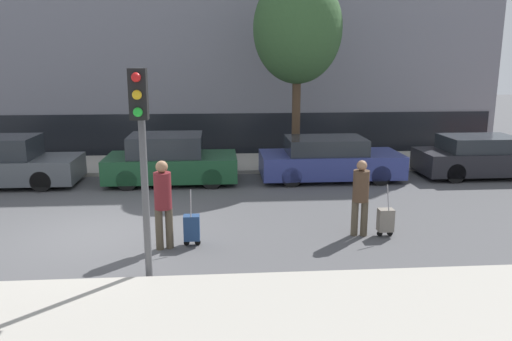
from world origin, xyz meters
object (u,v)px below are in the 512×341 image
at_px(trolley_right, 386,220).
at_px(pedestrian_right, 361,194).
at_px(traffic_light, 141,133).
at_px(pedestrian_left, 163,199).
at_px(parked_car_1, 170,161).
at_px(parked_car_3, 482,157).
at_px(parked_car_2, 329,160).
at_px(trolley_left, 192,228).
at_px(bare_tree_near_crossing, 298,29).

bearing_deg(trolley_right, pedestrian_right, 170.76).
bearing_deg(traffic_light, pedestrian_left, 84.30).
bearing_deg(pedestrian_left, parked_car_1, -101.15).
xyz_separation_m(parked_car_3, pedestrian_right, (-5.44, -5.11, 0.31)).
bearing_deg(parked_car_3, parked_car_2, -179.38).
bearing_deg(parked_car_1, parked_car_2, 0.16).
bearing_deg(pedestrian_right, parked_car_1, -39.46).
height_order(trolley_left, traffic_light, traffic_light).
bearing_deg(trolley_right, parked_car_3, 46.74).
relative_size(parked_car_2, pedestrian_left, 2.42).
distance_m(trolley_right, bare_tree_near_crossing, 8.01).
xyz_separation_m(trolley_left, bare_tree_near_crossing, (3.19, 6.94, 4.25)).
height_order(parked_car_2, pedestrian_right, pedestrian_right).
distance_m(parked_car_1, bare_tree_near_crossing, 5.90).
bearing_deg(pedestrian_right, traffic_light, 33.15).
bearing_deg(pedestrian_right, trolley_left, 14.18).
xyz_separation_m(parked_car_3, trolley_left, (-8.98, -5.42, -0.25)).
xyz_separation_m(trolley_left, pedestrian_right, (3.54, 0.31, 0.56)).
height_order(parked_car_1, parked_car_2, parked_car_1).
xyz_separation_m(parked_car_2, trolley_right, (0.08, -5.14, -0.27)).
bearing_deg(parked_car_1, traffic_light, -88.14).
bearing_deg(pedestrian_left, bare_tree_near_crossing, -132.69).
height_order(parked_car_1, pedestrian_left, pedestrian_left).
height_order(parked_car_3, bare_tree_near_crossing, bare_tree_near_crossing).
xyz_separation_m(pedestrian_left, trolley_left, (0.53, 0.14, -0.65)).
relative_size(parked_car_1, pedestrian_left, 2.18).
relative_size(parked_car_2, parked_car_3, 1.06).
distance_m(parked_car_1, trolley_right, 7.16).
bearing_deg(pedestrian_left, trolley_right, 169.53).
distance_m(parked_car_1, parked_car_2, 4.90).
bearing_deg(pedestrian_right, parked_car_3, -127.58).
distance_m(trolley_left, bare_tree_near_crossing, 8.74).
relative_size(parked_car_1, pedestrian_right, 2.38).
distance_m(parked_car_1, pedestrian_left, 5.52).
relative_size(parked_car_3, bare_tree_near_crossing, 0.65).
distance_m(trolley_left, traffic_light, 2.76).
height_order(pedestrian_left, trolley_right, pedestrian_left).
height_order(parked_car_2, bare_tree_near_crossing, bare_tree_near_crossing).
bearing_deg(pedestrian_left, pedestrian_right, 171.36).
distance_m(parked_car_1, traffic_light, 7.17).
height_order(parked_car_1, traffic_light, traffic_light).
bearing_deg(traffic_light, trolley_right, 20.57).
distance_m(trolley_left, trolley_right, 4.09).
relative_size(parked_car_2, trolley_left, 3.69).
distance_m(pedestrian_right, bare_tree_near_crossing, 7.60).
xyz_separation_m(pedestrian_right, traffic_light, (-4.21, -1.87, 1.62)).
height_order(pedestrian_left, traffic_light, traffic_light).
bearing_deg(trolley_left, parked_car_3, 31.12).
height_order(parked_car_3, pedestrian_left, pedestrian_left).
bearing_deg(parked_car_2, pedestrian_left, -129.46).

